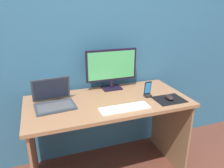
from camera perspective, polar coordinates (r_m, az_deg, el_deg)
wall_back at (r=2.05m, az=-4.71°, el=12.88°), size 6.00×0.04×2.50m
desk at (r=1.89m, az=-1.04°, el=-8.74°), size 1.36×0.65×0.75m
monitor at (r=2.00m, az=-0.12°, el=4.35°), size 0.49×0.14×0.38m
laptop at (r=1.76m, az=-15.16°, el=-4.31°), size 0.32×0.28×0.21m
fishbowl at (r=1.92m, az=-14.66°, el=-1.09°), size 0.16×0.16×0.16m
keyboard_external at (r=1.67m, az=3.39°, el=-6.41°), size 0.40×0.13×0.01m
mousepad at (r=1.89m, az=14.94°, el=-3.98°), size 0.25×0.20×0.00m
mouse at (r=1.88m, az=15.00°, el=-3.44°), size 0.07×0.11×0.04m
phone_in_dock at (r=1.89m, az=9.46°, el=-1.95°), size 0.06×0.05×0.14m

